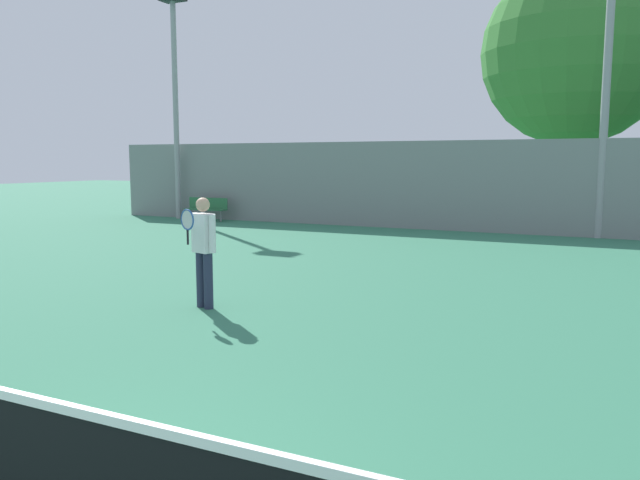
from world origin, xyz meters
name	(u,v)px	position (x,y,z in m)	size (l,w,h in m)	color
tennis_net	(4,478)	(0.00, 0.00, 0.52)	(10.70, 0.09, 1.03)	black
tennis_player	(203,246)	(-2.69, 5.42, 0.93)	(0.51, 0.47, 1.66)	#282D47
bench_courtside_far	(207,207)	(-10.86, 16.66, 0.52)	(1.68, 0.40, 0.84)	#28663D
light_pole_near_left	(175,76)	(-12.38, 16.94, 5.33)	(0.90, 0.60, 8.29)	#939399
light_pole_far_right	(610,14)	(2.31, 17.34, 6.20)	(0.90, 0.60, 10.34)	#939399
back_fence	(516,187)	(0.00, 17.30, 1.41)	(30.12, 0.06, 2.83)	gray
tree_dark_dense	(575,53)	(1.10, 22.24, 5.97)	(6.50, 6.50, 9.23)	brown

